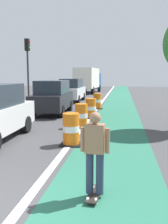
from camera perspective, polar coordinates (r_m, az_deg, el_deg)
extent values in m
cube|color=#286B51|center=(15.84, 7.43, -0.47)|extent=(2.50, 80.00, 0.01)
cube|color=silver|center=(15.94, 2.03, -0.35)|extent=(0.20, 80.00, 0.01)
cube|color=black|center=(5.30, 2.36, -17.62)|extent=(0.29, 0.82, 0.02)
cylinder|color=silver|center=(5.06, 2.65, -19.08)|extent=(0.05, 0.11, 0.11)
cylinder|color=silver|center=(5.09, 0.85, -18.91)|extent=(0.05, 0.11, 0.11)
cylinder|color=silver|center=(5.52, 3.73, -16.66)|extent=(0.05, 0.11, 0.11)
cylinder|color=silver|center=(5.55, 2.10, -16.52)|extent=(0.05, 0.11, 0.11)
cylinder|color=#2D3851|center=(5.11, 3.52, -13.46)|extent=(0.15, 0.15, 0.82)
cylinder|color=#2D3851|center=(5.15, 1.27, -13.29)|extent=(0.15, 0.15, 0.82)
cube|color=#9E7051|center=(4.92, 2.44, -5.88)|extent=(0.38, 0.25, 0.56)
cylinder|color=#9E7051|center=(4.89, 5.21, -6.35)|extent=(0.09, 0.09, 0.48)
cylinder|color=#9E7051|center=(4.98, -0.29, -6.04)|extent=(0.09, 0.09, 0.48)
sphere|color=#9E7051|center=(4.84, 2.47, -1.28)|extent=(0.22, 0.22, 0.22)
cylinder|color=black|center=(10.99, -12.78, -2.67)|extent=(0.29, 0.68, 0.68)
cube|color=black|center=(16.03, -6.93, 2.47)|extent=(2.02, 4.67, 0.90)
cube|color=#232D38|center=(15.97, -6.99, 5.51)|extent=(1.73, 2.91, 0.80)
cylinder|color=black|center=(17.65, -8.45, 1.50)|extent=(0.31, 0.69, 0.68)
cylinder|color=black|center=(17.31, -3.19, 1.44)|extent=(0.31, 0.69, 0.68)
cylinder|color=black|center=(14.93, -11.22, 0.22)|extent=(0.31, 0.69, 0.68)
cylinder|color=black|center=(14.52, -5.03, 0.12)|extent=(0.31, 0.69, 0.68)
cube|color=silver|center=(23.30, -2.73, 4.30)|extent=(1.87, 4.61, 0.90)
cube|color=#232D38|center=(23.26, -2.75, 6.39)|extent=(1.64, 2.86, 0.80)
cylinder|color=black|center=(24.89, -3.92, 3.50)|extent=(0.28, 0.68, 0.68)
cylinder|color=black|center=(24.58, -0.18, 3.46)|extent=(0.28, 0.68, 0.68)
cylinder|color=black|center=(22.13, -5.55, 2.90)|extent=(0.28, 0.68, 0.68)
cylinder|color=black|center=(21.78, -1.36, 2.85)|extent=(0.28, 0.68, 0.68)
cylinder|color=orange|center=(8.87, -2.87, -5.67)|extent=(0.56, 0.56, 0.42)
cylinder|color=white|center=(8.80, -2.89, -3.68)|extent=(0.57, 0.57, 0.21)
cylinder|color=orange|center=(8.74, -2.90, -1.65)|extent=(0.56, 0.56, 0.42)
cube|color=black|center=(8.93, -2.86, -7.10)|extent=(0.73, 0.73, 0.04)
cylinder|color=orange|center=(11.69, -0.60, -2.26)|extent=(0.56, 0.56, 0.42)
cylinder|color=white|center=(11.64, -0.60, -0.74)|extent=(0.57, 0.57, 0.21)
cylinder|color=orange|center=(11.59, -0.60, 0.80)|extent=(0.56, 0.56, 0.42)
cube|color=black|center=(11.74, -0.59, -3.37)|extent=(0.73, 0.73, 0.04)
cylinder|color=orange|center=(14.25, 1.51, -0.37)|extent=(0.56, 0.56, 0.42)
cylinder|color=white|center=(14.21, 1.52, 0.89)|extent=(0.57, 0.57, 0.21)
cylinder|color=orange|center=(14.17, 1.52, 2.15)|extent=(0.56, 0.56, 0.42)
cube|color=black|center=(14.29, 1.51, -1.28)|extent=(0.73, 0.73, 0.04)
cylinder|color=orange|center=(18.22, 2.99, 1.50)|extent=(0.56, 0.56, 0.42)
cylinder|color=white|center=(18.18, 2.99, 2.49)|extent=(0.57, 0.57, 0.21)
cylinder|color=orange|center=(18.16, 3.00, 3.48)|extent=(0.56, 0.56, 0.42)
cube|color=black|center=(18.25, 2.98, 0.78)|extent=(0.73, 0.73, 0.04)
cube|color=silver|center=(33.17, 0.64, 7.53)|extent=(2.68, 5.75, 2.50)
cube|color=#19478C|center=(36.95, 1.87, 6.90)|extent=(2.33, 2.05, 2.10)
cylinder|color=black|center=(37.00, 0.23, 5.28)|extent=(0.37, 0.98, 0.96)
cylinder|color=black|center=(36.62, 3.39, 5.23)|extent=(0.37, 0.98, 0.96)
cylinder|color=black|center=(32.09, -1.69, 4.82)|extent=(0.37, 0.98, 0.96)
cylinder|color=black|center=(31.65, 1.94, 4.77)|extent=(0.37, 0.98, 0.96)
cylinder|color=#2D2D2D|center=(20.61, -12.25, 7.26)|extent=(0.14, 0.14, 4.20)
cube|color=black|center=(20.74, -12.47, 14.32)|extent=(0.32, 0.32, 0.90)
sphere|color=red|center=(20.71, -12.04, 15.07)|extent=(0.16, 0.16, 0.16)
sphere|color=green|center=(20.65, -11.99, 13.64)|extent=(0.16, 0.16, 0.16)
cylinder|color=#33333D|center=(23.30, -8.95, 3.32)|extent=(0.20, 0.20, 0.86)
cube|color=#338C4C|center=(23.25, -8.99, 5.04)|extent=(0.34, 0.20, 0.54)
sphere|color=beige|center=(23.23, -9.01, 5.98)|extent=(0.20, 0.20, 0.20)
cylinder|color=#33333D|center=(19.03, -14.83, 2.07)|extent=(0.20, 0.20, 0.86)
cube|color=red|center=(18.97, -14.90, 4.17)|extent=(0.34, 0.20, 0.54)
sphere|color=tan|center=(18.95, -14.95, 5.32)|extent=(0.20, 0.20, 0.20)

